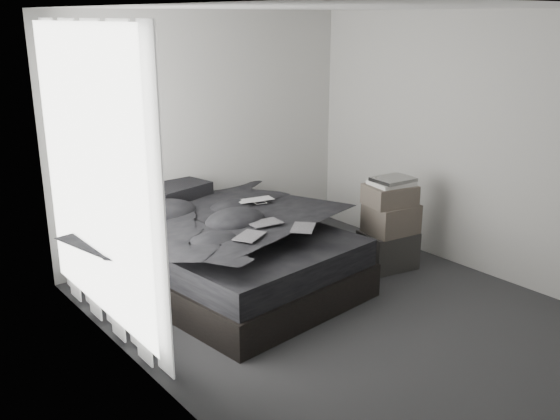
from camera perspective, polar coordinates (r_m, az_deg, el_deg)
floor at (r=5.71m, az=5.02°, el=-9.11°), size 3.60×4.20×0.01m
ceiling at (r=5.11m, az=5.82°, el=17.98°), size 3.60×4.20×0.01m
wall_back at (r=6.90m, az=-6.72°, el=6.91°), size 3.60×0.01×2.60m
wall_left at (r=4.27m, az=-12.50°, el=0.09°), size 0.01×4.20×2.60m
wall_right at (r=6.60m, az=16.91°, el=5.81°), size 0.01×4.20×2.60m
window_left at (r=5.06m, az=-16.82°, el=3.05°), size 0.02×2.00×2.30m
curtain_left at (r=5.10m, az=-16.23°, el=2.38°), size 0.06×2.12×2.48m
bed at (r=6.12m, az=-4.61°, el=-5.60°), size 1.99×2.49×0.31m
mattress at (r=6.01m, az=-4.67°, el=-3.14°), size 1.92×2.41×0.25m
duvet at (r=5.89m, az=-4.38°, el=-0.93°), size 1.91×2.15×0.27m
pillow_lower at (r=6.60m, az=-10.09°, el=0.36°), size 0.74×0.54×0.16m
pillow_upper at (r=6.58m, az=-9.49°, el=1.72°), size 0.73×0.58×0.15m
laptop at (r=6.19m, az=-2.08°, el=1.47°), size 0.41×0.31×0.03m
comic_a at (r=5.27m, az=-2.81°, el=-1.53°), size 0.35×0.31×0.01m
comic_b at (r=5.60m, az=-1.39°, el=-0.29°), size 0.31×0.22×0.01m
comic_c at (r=5.47m, az=2.13°, el=-0.66°), size 0.34×0.34×0.01m
side_stand at (r=6.08m, az=-13.86°, el=-4.48°), size 0.45×0.45×0.66m
papers at (r=5.96m, az=-13.99°, el=-1.51°), size 0.28×0.22×0.01m
floor_books at (r=5.53m, az=-7.00°, el=-9.26°), size 0.20×0.24×0.14m
box_lower at (r=6.63m, az=9.82°, el=-3.58°), size 0.59×0.50×0.39m
box_mid at (r=6.52m, az=10.12°, el=-0.76°), size 0.53×0.44×0.30m
box_upper at (r=6.44m, az=10.01°, el=1.37°), size 0.55×0.48×0.21m
art_book_white at (r=6.41m, az=10.15°, el=2.45°), size 0.45×0.39×0.04m
art_book_snake at (r=6.40m, az=10.32°, el=2.77°), size 0.41×0.34×0.04m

